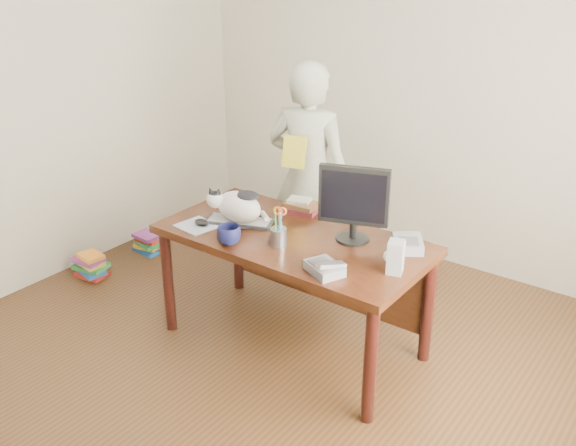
# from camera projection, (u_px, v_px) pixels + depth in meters

# --- Properties ---
(room) EXTENTS (4.50, 4.50, 4.50)m
(room) POSITION_uv_depth(u_px,v_px,m) (220.00, 166.00, 3.09)
(room) COLOR black
(room) RESTS_ON ground
(desk) EXTENTS (1.60, 0.80, 0.75)m
(desk) POSITION_uv_depth(u_px,v_px,m) (301.00, 253.00, 3.89)
(desk) COLOR black
(desk) RESTS_ON ground
(keyboard) EXTENTS (0.43, 0.30, 0.02)m
(keyboard) POSITION_uv_depth(u_px,v_px,m) (240.00, 221.00, 3.94)
(keyboard) COLOR black
(keyboard) RESTS_ON desk
(cat) EXTENTS (0.38, 0.29, 0.22)m
(cat) POSITION_uv_depth(u_px,v_px,m) (237.00, 205.00, 3.90)
(cat) COLOR white
(cat) RESTS_ON keyboard
(monitor) EXTENTS (0.39, 0.25, 0.45)m
(monitor) POSITION_uv_depth(u_px,v_px,m) (354.00, 200.00, 3.60)
(monitor) COLOR black
(monitor) RESTS_ON desk
(pen_cup) EXTENTS (0.12, 0.12, 0.24)m
(pen_cup) POSITION_uv_depth(u_px,v_px,m) (279.00, 235.00, 3.63)
(pen_cup) COLOR gray
(pen_cup) RESTS_ON desk
(mousepad) EXTENTS (0.25, 0.23, 0.01)m
(mousepad) POSITION_uv_depth(u_px,v_px,m) (197.00, 226.00, 3.90)
(mousepad) COLOR silver
(mousepad) RESTS_ON desk
(mouse) EXTENTS (0.11, 0.08, 0.04)m
(mouse) POSITION_uv_depth(u_px,v_px,m) (202.00, 222.00, 3.89)
(mouse) COLOR black
(mouse) RESTS_ON mousepad
(coffee_mug) EXTENTS (0.17, 0.17, 0.11)m
(coffee_mug) POSITION_uv_depth(u_px,v_px,m) (229.00, 235.00, 3.66)
(coffee_mug) COLOR black
(coffee_mug) RESTS_ON desk
(phone) EXTENTS (0.24, 0.21, 0.09)m
(phone) POSITION_uv_depth(u_px,v_px,m) (325.00, 268.00, 3.34)
(phone) COLOR slate
(phone) RESTS_ON desk
(speaker) EXTENTS (0.10, 0.11, 0.18)m
(speaker) POSITION_uv_depth(u_px,v_px,m) (396.00, 257.00, 3.32)
(speaker) COLOR #9E9FA1
(speaker) RESTS_ON desk
(baseball) EXTENTS (0.07, 0.07, 0.07)m
(baseball) POSITION_uv_depth(u_px,v_px,m) (390.00, 256.00, 3.45)
(baseball) COLOR white
(baseball) RESTS_ON desk
(book_stack) EXTENTS (0.25, 0.21, 0.08)m
(book_stack) POSITION_uv_depth(u_px,v_px,m) (301.00, 206.00, 4.09)
(book_stack) COLOR #501519
(book_stack) RESTS_ON desk
(calculator) EXTENTS (0.25, 0.26, 0.06)m
(calculator) POSITION_uv_depth(u_px,v_px,m) (408.00, 244.00, 3.61)
(calculator) COLOR slate
(calculator) RESTS_ON desk
(person) EXTENTS (0.67, 0.51, 1.64)m
(person) POSITION_uv_depth(u_px,v_px,m) (308.00, 177.00, 4.48)
(person) COLOR beige
(person) RESTS_ON ground
(held_book) EXTENTS (0.17, 0.12, 0.22)m
(held_book) POSITION_uv_depth(u_px,v_px,m) (294.00, 152.00, 4.27)
(held_book) COLOR gold
(held_book) RESTS_ON person
(book_pile_a) EXTENTS (0.27, 0.22, 0.18)m
(book_pile_a) POSITION_uv_depth(u_px,v_px,m) (91.00, 265.00, 4.85)
(book_pile_a) COLOR #AA1E18
(book_pile_a) RESTS_ON ground
(book_pile_b) EXTENTS (0.26, 0.20, 0.15)m
(book_pile_b) POSITION_uv_depth(u_px,v_px,m) (148.00, 243.00, 5.24)
(book_pile_b) COLOR #1A539D
(book_pile_b) RESTS_ON ground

